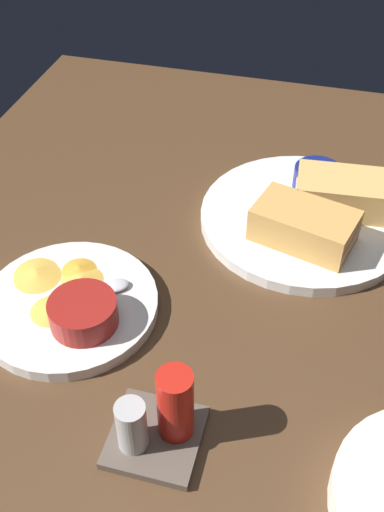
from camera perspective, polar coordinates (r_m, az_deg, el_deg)
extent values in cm
cube|color=#4C331E|center=(79.10, 8.64, -3.35)|extent=(110.00, 110.00, 3.00)
cylinder|color=silver|center=(87.11, 10.52, 3.52)|extent=(29.32, 29.32, 1.60)
cube|color=tan|center=(80.77, 10.50, 2.84)|extent=(14.55, 10.77, 4.80)
cube|color=#DB938E|center=(80.77, 10.50, 2.84)|extent=(14.64, 10.25, 0.80)
cube|color=tan|center=(87.63, 14.06, 5.80)|extent=(13.58, 8.64, 4.80)
cube|color=#DB938E|center=(87.63, 14.06, 5.80)|extent=(13.79, 8.06, 0.80)
cylinder|color=navy|center=(90.89, 11.69, 7.18)|extent=(6.85, 6.85, 3.43)
cylinder|color=black|center=(90.15, 11.80, 7.86)|extent=(5.62, 5.62, 0.60)
cube|color=silver|center=(84.01, 10.76, 2.71)|extent=(0.87, 5.51, 0.40)
ellipsoid|color=silver|center=(88.26, 11.24, 4.98)|extent=(2.24, 3.23, 0.80)
cylinder|color=silver|center=(74.96, -11.46, -4.56)|extent=(21.48, 21.48, 1.60)
cylinder|color=maroon|center=(70.45, -10.20, -5.27)|extent=(7.91, 7.91, 3.33)
cylinder|color=olive|center=(69.53, -10.33, -4.57)|extent=(6.48, 6.48, 0.60)
cube|color=silver|center=(74.23, -11.22, -3.92)|extent=(4.93, 3.87, 0.40)
ellipsoid|color=silver|center=(74.65, -7.14, -2.79)|extent=(3.88, 3.66, 0.80)
cone|color=gold|center=(77.71, -10.60, -1.15)|extent=(6.23, 6.23, 0.60)
cone|color=gold|center=(78.49, -14.47, -1.41)|extent=(5.75, 5.75, 0.60)
cone|color=gold|center=(77.92, -14.35, -1.77)|extent=(8.38, 8.38, 0.60)
cone|color=gold|center=(72.01, -9.41, -5.40)|extent=(5.23, 5.23, 0.60)
cone|color=gold|center=(76.29, -10.31, -2.12)|extent=(6.40, 6.40, 0.60)
cone|color=gold|center=(73.42, -13.03, -4.90)|extent=(6.29, 6.29, 0.60)
cube|color=brown|center=(63.25, -3.45, -16.64)|extent=(9.00, 9.00, 1.00)
cylinder|color=red|center=(59.51, -1.58, -13.75)|extent=(3.60, 3.60, 8.50)
cylinder|color=#B2B2B2|center=(59.96, -5.71, -15.62)|extent=(3.00, 3.00, 6.00)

